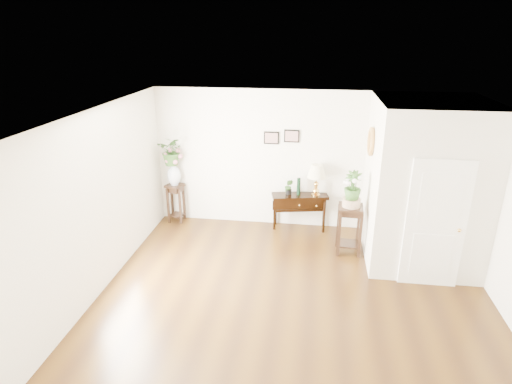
% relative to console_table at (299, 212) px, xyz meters
% --- Properties ---
extents(floor, '(6.00, 5.50, 0.02)m').
position_rel_console_table_xyz_m(floor, '(0.04, -2.56, -0.37)').
color(floor, '#452B0D').
rests_on(floor, ground).
extents(ceiling, '(6.00, 5.50, 0.02)m').
position_rel_console_table_xyz_m(ceiling, '(0.04, -2.56, 2.43)').
color(ceiling, white).
rests_on(ceiling, ground).
extents(wall_back, '(6.00, 0.02, 2.80)m').
position_rel_console_table_xyz_m(wall_back, '(0.04, 0.19, 1.03)').
color(wall_back, white).
rests_on(wall_back, ground).
extents(wall_front, '(6.00, 0.02, 2.80)m').
position_rel_console_table_xyz_m(wall_front, '(0.04, -5.31, 1.03)').
color(wall_front, white).
rests_on(wall_front, ground).
extents(wall_left, '(0.02, 5.50, 2.80)m').
position_rel_console_table_xyz_m(wall_left, '(-2.96, -2.56, 1.03)').
color(wall_left, white).
rests_on(wall_left, ground).
extents(partition, '(1.80, 1.95, 2.80)m').
position_rel_console_table_xyz_m(partition, '(2.14, -0.78, 1.03)').
color(partition, white).
rests_on(partition, floor).
extents(door, '(0.90, 0.05, 2.10)m').
position_rel_console_table_xyz_m(door, '(2.14, -1.78, 0.68)').
color(door, white).
rests_on(door, floor).
extents(art_print_left, '(0.30, 0.02, 0.25)m').
position_rel_console_table_xyz_m(art_print_left, '(-0.61, 0.17, 1.48)').
color(art_print_left, black).
rests_on(art_print_left, wall_back).
extents(art_print_right, '(0.30, 0.02, 0.25)m').
position_rel_console_table_xyz_m(art_print_right, '(-0.21, 0.17, 1.53)').
color(art_print_right, black).
rests_on(art_print_right, wall_back).
extents(wall_ornament, '(0.07, 0.51, 0.51)m').
position_rel_console_table_xyz_m(wall_ornament, '(1.20, -0.66, 1.68)').
color(wall_ornament, '#AC914B').
rests_on(wall_ornament, partition).
extents(console_table, '(1.17, 0.59, 0.74)m').
position_rel_console_table_xyz_m(console_table, '(0.00, 0.00, 0.00)').
color(console_table, black).
rests_on(console_table, floor).
extents(table_lamp, '(0.41, 0.41, 0.65)m').
position_rel_console_table_xyz_m(table_lamp, '(0.31, 0.00, 0.72)').
color(table_lamp, gold).
rests_on(table_lamp, console_table).
extents(green_vase, '(0.09, 0.09, 0.35)m').
position_rel_console_table_xyz_m(green_vase, '(-0.03, 0.00, 0.54)').
color(green_vase, black).
rests_on(green_vase, console_table).
extents(potted_plant, '(0.19, 0.16, 0.30)m').
position_rel_console_table_xyz_m(potted_plant, '(-0.23, 0.00, 0.52)').
color(potted_plant, '#2C561F').
rests_on(potted_plant, console_table).
extents(plant_stand_a, '(0.41, 0.41, 0.83)m').
position_rel_console_table_xyz_m(plant_stand_a, '(-2.61, 0.01, 0.04)').
color(plant_stand_a, black).
rests_on(plant_stand_a, floor).
extents(porcelain_vase, '(0.31, 0.31, 0.48)m').
position_rel_console_table_xyz_m(porcelain_vase, '(-2.61, 0.01, 0.68)').
color(porcelain_vase, white).
rests_on(porcelain_vase, plant_stand_a).
extents(lily_arrangement, '(0.58, 0.51, 0.60)m').
position_rel_console_table_xyz_m(lily_arrangement, '(-2.61, 0.01, 1.16)').
color(lily_arrangement, '#2C561F').
rests_on(lily_arrangement, porcelain_vase).
extents(plant_stand_b, '(0.45, 0.45, 0.91)m').
position_rel_console_table_xyz_m(plant_stand_b, '(0.94, -0.87, 0.08)').
color(plant_stand_b, black).
rests_on(plant_stand_b, floor).
extents(ceramic_bowl, '(0.39, 0.39, 0.14)m').
position_rel_console_table_xyz_m(ceramic_bowl, '(0.94, -0.87, 0.62)').
color(ceramic_bowl, '#B3A791').
rests_on(ceramic_bowl, plant_stand_b).
extents(narcissus, '(0.34, 0.34, 0.53)m').
position_rel_console_table_xyz_m(narcissus, '(0.94, -0.87, 0.92)').
color(narcissus, '#2C561F').
rests_on(narcissus, ceramic_bowl).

